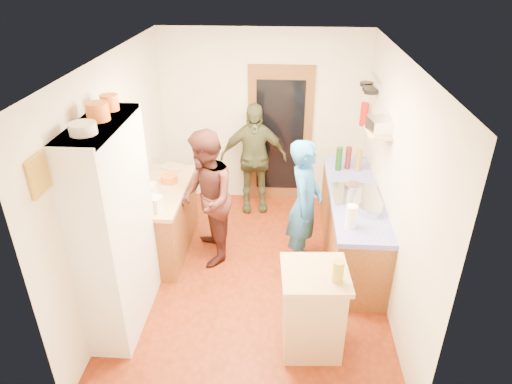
# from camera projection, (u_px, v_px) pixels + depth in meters

# --- Properties ---
(floor) EXTENTS (3.00, 4.00, 0.02)m
(floor) POSITION_uv_depth(u_px,v_px,m) (254.00, 274.00, 5.60)
(floor) COLOR maroon
(floor) RESTS_ON ground
(ceiling) EXTENTS (3.00, 4.00, 0.02)m
(ceiling) POSITION_uv_depth(u_px,v_px,m) (254.00, 56.00, 4.37)
(ceiling) COLOR silver
(ceiling) RESTS_ON ground
(wall_back) EXTENTS (3.00, 0.02, 2.60)m
(wall_back) POSITION_uv_depth(u_px,v_px,m) (264.00, 119.00, 6.76)
(wall_back) COLOR silver
(wall_back) RESTS_ON ground
(wall_front) EXTENTS (3.00, 0.02, 2.60)m
(wall_front) POSITION_uv_depth(u_px,v_px,m) (234.00, 305.00, 3.22)
(wall_front) COLOR silver
(wall_front) RESTS_ON ground
(wall_left) EXTENTS (0.02, 4.00, 2.60)m
(wall_left) POSITION_uv_depth(u_px,v_px,m) (119.00, 175.00, 5.08)
(wall_left) COLOR silver
(wall_left) RESTS_ON ground
(wall_right) EXTENTS (0.02, 4.00, 2.60)m
(wall_right) POSITION_uv_depth(u_px,v_px,m) (394.00, 183.00, 4.90)
(wall_right) COLOR silver
(wall_right) RESTS_ON ground
(door_frame) EXTENTS (0.95, 0.06, 2.10)m
(door_frame) POSITION_uv_depth(u_px,v_px,m) (280.00, 136.00, 6.82)
(door_frame) COLOR brown
(door_frame) RESTS_ON ground
(door_glass) EXTENTS (0.70, 0.02, 1.70)m
(door_glass) POSITION_uv_depth(u_px,v_px,m) (280.00, 137.00, 6.79)
(door_glass) COLOR black
(door_glass) RESTS_ON door_frame
(hutch_body) EXTENTS (0.40, 1.20, 2.20)m
(hutch_body) POSITION_uv_depth(u_px,v_px,m) (116.00, 229.00, 4.45)
(hutch_body) COLOR white
(hutch_body) RESTS_ON ground
(hutch_top_shelf) EXTENTS (0.40, 1.14, 0.04)m
(hutch_top_shelf) POSITION_uv_depth(u_px,v_px,m) (97.00, 124.00, 3.95)
(hutch_top_shelf) COLOR white
(hutch_top_shelf) RESTS_ON hutch_body
(plate_stack) EXTENTS (0.22, 0.22, 0.09)m
(plate_stack) POSITION_uv_depth(u_px,v_px,m) (83.00, 128.00, 3.66)
(plate_stack) COLOR white
(plate_stack) RESTS_ON hutch_top_shelf
(orange_pot_a) EXTENTS (0.20, 0.20, 0.16)m
(orange_pot_a) POSITION_uv_depth(u_px,v_px,m) (98.00, 111.00, 3.94)
(orange_pot_a) COLOR orange
(orange_pot_a) RESTS_ON hutch_top_shelf
(orange_pot_b) EXTENTS (0.16, 0.16, 0.15)m
(orange_pot_b) POSITION_uv_depth(u_px,v_px,m) (109.00, 102.00, 4.20)
(orange_pot_b) COLOR orange
(orange_pot_b) RESTS_ON hutch_top_shelf
(left_counter_base) EXTENTS (0.60, 1.40, 0.85)m
(left_counter_base) POSITION_uv_depth(u_px,v_px,m) (164.00, 221.00, 5.87)
(left_counter_base) COLOR brown
(left_counter_base) RESTS_ON ground
(left_counter_top) EXTENTS (0.64, 1.44, 0.05)m
(left_counter_top) POSITION_uv_depth(u_px,v_px,m) (160.00, 190.00, 5.65)
(left_counter_top) COLOR tan
(left_counter_top) RESTS_ON left_counter_base
(toaster) EXTENTS (0.26, 0.21, 0.17)m
(toaster) POSITION_uv_depth(u_px,v_px,m) (152.00, 203.00, 5.14)
(toaster) COLOR white
(toaster) RESTS_ON left_counter_top
(kettle) EXTENTS (0.16, 0.16, 0.16)m
(kettle) POSITION_uv_depth(u_px,v_px,m) (151.00, 190.00, 5.44)
(kettle) COLOR white
(kettle) RESTS_ON left_counter_top
(orange_bowl) EXTENTS (0.25, 0.25, 0.09)m
(orange_bowl) POSITION_uv_depth(u_px,v_px,m) (170.00, 179.00, 5.78)
(orange_bowl) COLOR orange
(orange_bowl) RESTS_ON left_counter_top
(chopping_board) EXTENTS (0.35, 0.30, 0.02)m
(chopping_board) POSITION_uv_depth(u_px,v_px,m) (173.00, 167.00, 6.18)
(chopping_board) COLOR tan
(chopping_board) RESTS_ON left_counter_top
(right_counter_base) EXTENTS (0.60, 2.20, 0.84)m
(right_counter_base) POSITION_uv_depth(u_px,v_px,m) (351.00, 226.00, 5.77)
(right_counter_base) COLOR brown
(right_counter_base) RESTS_ON ground
(right_counter_top) EXTENTS (0.62, 2.22, 0.06)m
(right_counter_top) POSITION_uv_depth(u_px,v_px,m) (355.00, 195.00, 5.56)
(right_counter_top) COLOR #100BB0
(right_counter_top) RESTS_ON right_counter_base
(hob) EXTENTS (0.55, 0.58, 0.04)m
(hob) POSITION_uv_depth(u_px,v_px,m) (356.00, 195.00, 5.45)
(hob) COLOR silver
(hob) RESTS_ON right_counter_top
(pot_on_hob) EXTENTS (0.20, 0.20, 0.13)m
(pot_on_hob) POSITION_uv_depth(u_px,v_px,m) (353.00, 189.00, 5.40)
(pot_on_hob) COLOR silver
(pot_on_hob) RESTS_ON hob
(bottle_a) EXTENTS (0.10, 0.10, 0.32)m
(bottle_a) POSITION_uv_depth(u_px,v_px,m) (339.00, 159.00, 6.05)
(bottle_a) COLOR #143F14
(bottle_a) RESTS_ON right_counter_top
(bottle_b) EXTENTS (0.10, 0.10, 0.31)m
(bottle_b) POSITION_uv_depth(u_px,v_px,m) (348.00, 158.00, 6.09)
(bottle_b) COLOR #591419
(bottle_b) RESTS_ON right_counter_top
(bottle_c) EXTENTS (0.09, 0.09, 0.30)m
(bottle_c) POSITION_uv_depth(u_px,v_px,m) (359.00, 160.00, 6.04)
(bottle_c) COLOR olive
(bottle_c) RESTS_ON right_counter_top
(paper_towel) EXTENTS (0.15, 0.15, 0.26)m
(paper_towel) POSITION_uv_depth(u_px,v_px,m) (351.00, 217.00, 4.80)
(paper_towel) COLOR white
(paper_towel) RESTS_ON right_counter_top
(mixing_bowl) EXTENTS (0.29, 0.29, 0.10)m
(mixing_bowl) POSITION_uv_depth(u_px,v_px,m) (370.00, 210.00, 5.08)
(mixing_bowl) COLOR silver
(mixing_bowl) RESTS_ON right_counter_top
(island_base) EXTENTS (0.58, 0.58, 0.86)m
(island_base) POSITION_uv_depth(u_px,v_px,m) (312.00, 312.00, 4.40)
(island_base) COLOR tan
(island_base) RESTS_ON ground
(island_top) EXTENTS (0.66, 0.66, 0.05)m
(island_top) POSITION_uv_depth(u_px,v_px,m) (315.00, 274.00, 4.18)
(island_top) COLOR tan
(island_top) RESTS_ON island_base
(cutting_board) EXTENTS (0.37, 0.30, 0.02)m
(cutting_board) POSITION_uv_depth(u_px,v_px,m) (309.00, 270.00, 4.22)
(cutting_board) COLOR white
(cutting_board) RESTS_ON island_top
(oil_jar) EXTENTS (0.11, 0.11, 0.21)m
(oil_jar) POSITION_uv_depth(u_px,v_px,m) (338.00, 271.00, 4.02)
(oil_jar) COLOR #AD9E2D
(oil_jar) RESTS_ON island_top
(pan_rail) EXTENTS (0.02, 0.65, 0.02)m
(pan_rail) POSITION_uv_depth(u_px,v_px,m) (375.00, 78.00, 5.89)
(pan_rail) COLOR silver
(pan_rail) RESTS_ON wall_right
(pan_hang_a) EXTENTS (0.18, 0.18, 0.05)m
(pan_hang_a) POSITION_uv_depth(u_px,v_px,m) (371.00, 91.00, 5.80)
(pan_hang_a) COLOR black
(pan_hang_a) RESTS_ON pan_rail
(pan_hang_b) EXTENTS (0.16, 0.16, 0.05)m
(pan_hang_b) POSITION_uv_depth(u_px,v_px,m) (368.00, 89.00, 5.99)
(pan_hang_b) COLOR black
(pan_hang_b) RESTS_ON pan_rail
(pan_hang_c) EXTENTS (0.17, 0.17, 0.05)m
(pan_hang_c) POSITION_uv_depth(u_px,v_px,m) (366.00, 84.00, 6.16)
(pan_hang_c) COLOR black
(pan_hang_c) RESTS_ON pan_rail
(wall_shelf) EXTENTS (0.26, 0.42, 0.03)m
(wall_shelf) POSITION_uv_depth(u_px,v_px,m) (378.00, 133.00, 5.11)
(wall_shelf) COLOR tan
(wall_shelf) RESTS_ON wall_right
(radio) EXTENTS (0.26, 0.33, 0.15)m
(radio) POSITION_uv_depth(u_px,v_px,m) (379.00, 125.00, 5.07)
(radio) COLOR silver
(radio) RESTS_ON wall_shelf
(ext_bracket) EXTENTS (0.06, 0.10, 0.04)m
(ext_bracket) POSITION_uv_depth(u_px,v_px,m) (368.00, 118.00, 6.33)
(ext_bracket) COLOR black
(ext_bracket) RESTS_ON wall_right
(fire_extinguisher) EXTENTS (0.11, 0.11, 0.32)m
(fire_extinguisher) POSITION_uv_depth(u_px,v_px,m) (364.00, 114.00, 6.31)
(fire_extinguisher) COLOR red
(fire_extinguisher) RESTS_ON wall_right
(picture_frame) EXTENTS (0.03, 0.25, 0.30)m
(picture_frame) POSITION_uv_depth(u_px,v_px,m) (39.00, 175.00, 3.36)
(picture_frame) COLOR gold
(picture_frame) RESTS_ON wall_left
(person_hob) EXTENTS (0.51, 0.67, 1.65)m
(person_hob) POSITION_uv_depth(u_px,v_px,m) (307.00, 206.00, 5.40)
(person_hob) COLOR #215EA2
(person_hob) RESTS_ON ground
(person_left) EXTENTS (0.83, 0.97, 1.72)m
(person_left) POSITION_uv_depth(u_px,v_px,m) (208.00, 197.00, 5.53)
(person_left) COLOR #411D19
(person_left) RESTS_ON ground
(person_back) EXTENTS (1.01, 0.52, 1.66)m
(person_back) POSITION_uv_depth(u_px,v_px,m) (254.00, 158.00, 6.64)
(person_back) COLOR #3E4228
(person_back) RESTS_ON ground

